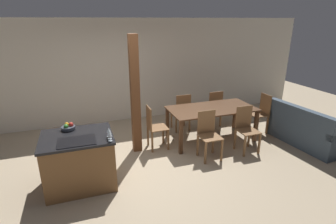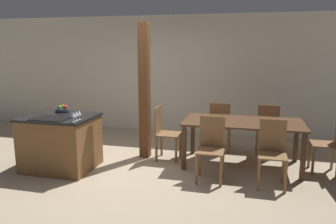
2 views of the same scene
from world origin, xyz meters
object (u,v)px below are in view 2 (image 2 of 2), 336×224
(wine_glass_middle, at_px, (76,114))
(dining_chair_head_end, at_px, (165,132))
(kitchen_island, at_px, (61,142))
(timber_post, at_px, (145,92))
(fruit_bowl, at_px, (63,109))
(dining_chair_foot_end, at_px, (330,142))
(dining_chair_far_right, at_px, (268,128))
(wine_glass_near, at_px, (73,115))
(dining_table, at_px, (243,127))
(wine_glass_far, at_px, (79,113))
(dining_chair_near_left, at_px, (211,147))
(dining_chair_far_left, at_px, (220,125))
(dining_chair_near_right, at_px, (272,152))

(wine_glass_middle, bearing_deg, dining_chair_head_end, 47.61)
(kitchen_island, relative_size, timber_post, 0.47)
(fruit_bowl, relative_size, dining_chair_foot_end, 0.24)
(dining_chair_far_right, bearing_deg, wine_glass_middle, 33.32)
(fruit_bowl, height_order, wine_glass_near, wine_glass_near)
(fruit_bowl, bearing_deg, timber_post, 24.39)
(kitchen_island, xyz_separation_m, wine_glass_middle, (0.49, -0.30, 0.56))
(dining_table, bearing_deg, wine_glass_far, -155.92)
(wine_glass_middle, xyz_separation_m, dining_chair_near_left, (1.97, 0.44, -0.50))
(wine_glass_middle, height_order, dining_chair_near_left, wine_glass_middle)
(wine_glass_near, xyz_separation_m, wine_glass_middle, (0.00, 0.08, 0.00))
(dining_chair_far_left, bearing_deg, dining_chair_foot_end, 158.24)
(dining_chair_far_left, distance_m, dining_chair_head_end, 1.16)
(wine_glass_near, distance_m, dining_chair_foot_end, 3.99)
(dining_chair_head_end, bearing_deg, dining_chair_near_right, -111.76)
(dining_chair_near_right, bearing_deg, dining_chair_near_left, 180.00)
(kitchen_island, height_order, dining_chair_far_right, dining_chair_far_right)
(dining_chair_near_right, height_order, dining_chair_far_right, same)
(dining_chair_near_right, bearing_deg, kitchen_island, -177.58)
(dining_chair_near_right, distance_m, dining_chair_head_end, 1.93)
(dining_table, distance_m, dining_chair_head_end, 1.36)
(kitchen_island, relative_size, fruit_bowl, 4.89)
(dining_chair_far_right, height_order, dining_chair_head_end, same)
(dining_chair_near_left, distance_m, dining_chair_far_right, 1.68)
(wine_glass_far, distance_m, dining_chair_head_end, 1.59)
(dining_chair_near_right, bearing_deg, dining_table, 121.58)
(wine_glass_middle, bearing_deg, dining_chair_foot_end, 17.10)
(dining_chair_far_right, bearing_deg, dining_chair_near_right, 90.00)
(dining_chair_foot_end, bearing_deg, timber_post, -90.77)
(wine_glass_far, bearing_deg, kitchen_island, 155.81)
(wine_glass_near, bearing_deg, dining_chair_head_end, 49.54)
(wine_glass_near, xyz_separation_m, dining_chair_far_left, (1.97, 1.95, -0.50))
(kitchen_island, distance_m, dining_chair_head_end, 1.77)
(dining_chair_far_left, bearing_deg, dining_chair_far_right, -180.00)
(dining_table, bearing_deg, timber_post, 178.62)
(fruit_bowl, xyz_separation_m, dining_chair_far_left, (2.58, 1.26, -0.43))
(dining_chair_head_end, bearing_deg, wine_glass_near, 139.54)
(kitchen_island, height_order, dining_table, kitchen_island)
(dining_table, relative_size, dining_chair_head_end, 2.04)
(fruit_bowl, height_order, wine_glass_far, wine_glass_far)
(fruit_bowl, relative_size, timber_post, 0.10)
(wine_glass_near, relative_size, dining_chair_far_right, 0.16)
(dining_chair_far_left, height_order, dining_chair_far_right, same)
(dining_chair_near_right, bearing_deg, dining_chair_head_end, 158.24)
(wine_glass_near, height_order, dining_table, wine_glass_near)
(dining_table, bearing_deg, dining_chair_far_right, 58.42)
(kitchen_island, bearing_deg, fruit_bowl, 111.23)
(dining_chair_far_left, xyz_separation_m, dining_chair_far_right, (0.88, 0.00, 0.00))
(wine_glass_far, height_order, dining_table, wine_glass_far)
(dining_chair_near_left, bearing_deg, wine_glass_far, -169.61)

